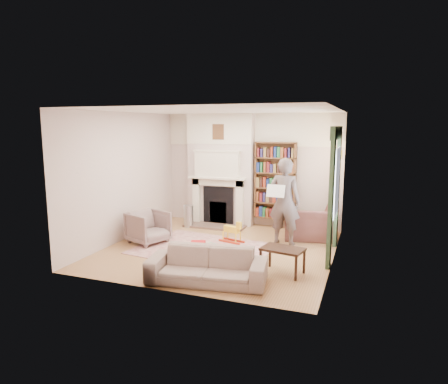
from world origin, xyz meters
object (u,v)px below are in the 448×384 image
at_px(bookcase, 275,181).
at_px(rocking_horse, 232,232).
at_px(armchair_reading, 309,223).
at_px(sofa, 207,266).
at_px(man_reading, 284,201).
at_px(paraffin_heater, 189,216).
at_px(armchair_left, 148,227).
at_px(coffee_table, 282,261).

distance_m(bookcase, rocking_horse, 1.95).
bearing_deg(armchair_reading, sofa, 58.54).
relative_size(armchair_reading, man_reading, 0.61).
height_order(man_reading, paraffin_heater, man_reading).
distance_m(armchair_left, paraffin_heater, 1.55).
height_order(bookcase, armchair_left, bookcase).
relative_size(armchair_reading, coffee_table, 1.61).
bearing_deg(paraffin_heater, bookcase, 19.14).
xyz_separation_m(bookcase, rocking_horse, (-0.57, -1.61, -0.93)).
distance_m(sofa, paraffin_heater, 3.61).
height_order(sofa, paraffin_heater, sofa).
height_order(bookcase, sofa, bookcase).
bearing_deg(paraffin_heater, armchair_left, -98.67).
distance_m(sofa, man_reading, 2.70).
bearing_deg(coffee_table, rocking_horse, 145.83).
height_order(armchair_reading, sofa, armchair_reading).
distance_m(bookcase, coffee_table, 3.28).
distance_m(armchair_reading, coffee_table, 2.32).
xyz_separation_m(man_reading, coffee_table, (0.33, -1.71, -0.70)).
relative_size(bookcase, armchair_left, 2.44).
relative_size(bookcase, armchair_reading, 1.64).
bearing_deg(armchair_left, man_reading, -50.37).
bearing_deg(man_reading, paraffin_heater, -9.53).
xyz_separation_m(armchair_left, rocking_horse, (1.69, 0.62, -0.10)).
xyz_separation_m(sofa, rocking_horse, (-0.34, 2.22, -0.04)).
xyz_separation_m(sofa, paraffin_heater, (-1.80, 3.13, -0.00)).
relative_size(sofa, man_reading, 1.03).
bearing_deg(paraffin_heater, sofa, -60.15).
height_order(bookcase, paraffin_heater, bookcase).
height_order(bookcase, armchair_reading, bookcase).
height_order(armchair_left, sofa, armchair_left).
bearing_deg(armchair_left, armchair_reading, -43.49).
bearing_deg(armchair_left, coffee_table, -83.15).
bearing_deg(man_reading, armchair_reading, -122.81).
xyz_separation_m(bookcase, sofa, (-0.22, -3.83, -0.90)).
bearing_deg(coffee_table, armchair_left, 176.62).
bearing_deg(armchair_reading, rocking_horse, 19.81).
bearing_deg(sofa, armchair_reading, 60.53).
distance_m(bookcase, sofa, 3.94).
height_order(coffee_table, paraffin_heater, paraffin_heater).
distance_m(paraffin_heater, rocking_horse, 1.72).
distance_m(armchair_left, rocking_horse, 1.80).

